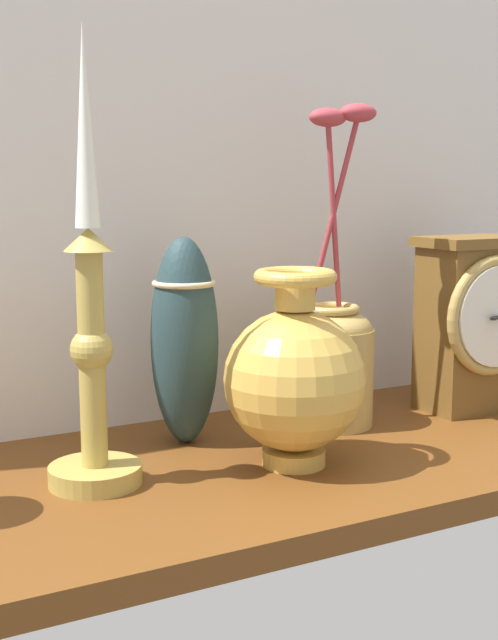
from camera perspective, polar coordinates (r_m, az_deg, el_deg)
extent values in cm
cube|color=brown|center=(86.48, 1.51, -9.86)|extent=(100.00, 36.00, 2.40)
cube|color=silver|center=(98.36, -3.90, 12.36)|extent=(120.00, 2.00, 65.00)
cube|color=brown|center=(104.87, 14.57, -0.57)|extent=(11.21, 7.33, 19.59)
cube|color=brown|center=(103.67, 14.80, 5.11)|extent=(12.55, 8.21, 1.20)
torus|color=#AF904B|center=(101.65, 16.17, 0.27)|extent=(14.02, 1.27, 14.02)
cylinder|color=silver|center=(101.58, 16.21, 0.27)|extent=(11.73, 0.40, 11.73)
cube|color=black|center=(101.37, 16.33, 0.24)|extent=(4.21, 2.64, 0.30)
cylinder|color=#AF9847|center=(79.41, -10.27, -10.17)|extent=(8.45, 8.45, 1.80)
cylinder|color=#AF9847|center=(76.58, -10.49, -2.67)|extent=(2.39, 2.39, 19.37)
sphere|color=#AF9847|center=(76.39, -10.51, -1.96)|extent=(3.83, 3.83, 3.83)
cone|color=#AF9847|center=(75.15, -10.73, 5.33)|extent=(4.37, 4.37, 2.00)
cone|color=white|center=(75.15, -10.95, 12.67)|extent=(2.20, 2.20, 17.26)
cylinder|color=gold|center=(83.42, 3.02, -9.14)|extent=(6.13, 6.13, 1.60)
sphere|color=gold|center=(81.35, 3.06, -4.05)|extent=(13.62, 13.62, 13.62)
cylinder|color=gold|center=(79.86, 3.11, 1.81)|extent=(3.81, 3.81, 3.11)
torus|color=gold|center=(79.67, 3.12, 2.92)|extent=(7.86, 7.86, 1.42)
cylinder|color=tan|center=(96.07, 5.52, -3.81)|extent=(9.50, 9.50, 10.96)
ellipsoid|color=tan|center=(95.00, 5.57, -0.59)|extent=(9.03, 9.03, 4.51)
torus|color=tan|center=(94.64, 5.60, 0.76)|extent=(6.17, 6.17, 0.94)
cylinder|color=#A4353E|center=(93.70, 5.69, 7.01)|extent=(3.33, 1.92, 20.53)
ellipsoid|color=#A4353E|center=(92.58, 5.31, 13.38)|extent=(4.40, 2.80, 2.00)
cylinder|color=#A4353E|center=(93.69, 5.70, 7.18)|extent=(4.49, 3.55, 20.80)
ellipsoid|color=#A4353E|center=(93.83, 7.34, 13.62)|extent=(4.40, 2.80, 2.00)
ellipsoid|color=#243B40|center=(88.05, -4.34, -1.43)|extent=(7.03, 7.03, 21.66)
torus|color=#CCB78C|center=(87.14, -4.39, 2.49)|extent=(6.57, 6.57, 0.60)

